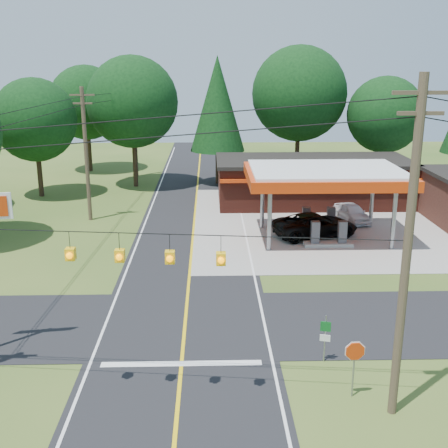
{
  "coord_description": "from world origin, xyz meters",
  "views": [
    {
      "loc": [
        1.19,
        -23.81,
        11.82
      ],
      "look_at": [
        2.0,
        7.0,
        2.8
      ],
      "focal_mm": 45.0,
      "sensor_mm": 36.0,
      "label": 1
    }
  ],
  "objects_px": {
    "gas_canopy": "(326,177)",
    "octagonal_stop_sign": "(355,356)",
    "suv_car": "(315,225)",
    "sedan_car": "(352,213)"
  },
  "relations": [
    {
      "from": "gas_canopy",
      "to": "sedan_car",
      "type": "bearing_deg",
      "value": 53.13
    },
    {
      "from": "octagonal_stop_sign",
      "to": "gas_canopy",
      "type": "bearing_deg",
      "value": 82.05
    },
    {
      "from": "gas_canopy",
      "to": "sedan_car",
      "type": "distance_m",
      "value": 6.15
    },
    {
      "from": "octagonal_stop_sign",
      "to": "suv_car",
      "type": "bearing_deg",
      "value": 83.63
    },
    {
      "from": "gas_canopy",
      "to": "suv_car",
      "type": "bearing_deg",
      "value": 148.21
    },
    {
      "from": "suv_car",
      "to": "sedan_car",
      "type": "height_order",
      "value": "suv_car"
    },
    {
      "from": "suv_car",
      "to": "octagonal_stop_sign",
      "type": "height_order",
      "value": "octagonal_stop_sign"
    },
    {
      "from": "sedan_car",
      "to": "gas_canopy",
      "type": "bearing_deg",
      "value": -139.99
    },
    {
      "from": "gas_canopy",
      "to": "octagonal_stop_sign",
      "type": "distance_m",
      "value": 19.38
    },
    {
      "from": "suv_car",
      "to": "octagonal_stop_sign",
      "type": "bearing_deg",
      "value": 158.02
    }
  ]
}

